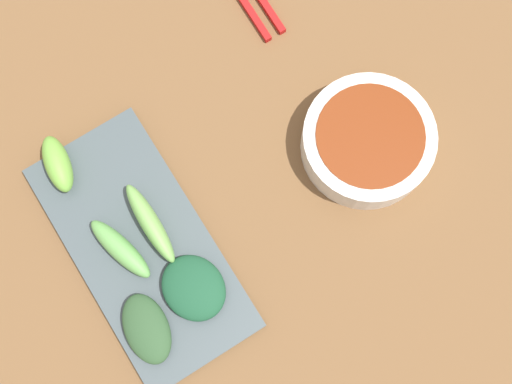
{
  "coord_description": "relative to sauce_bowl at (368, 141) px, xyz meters",
  "views": [
    {
      "loc": [
        0.08,
        0.15,
        0.77
      ],
      "look_at": [
        -0.01,
        0.02,
        0.05
      ],
      "focal_mm": 48.36,
      "sensor_mm": 36.0,
      "label": 1
    }
  ],
  "objects": [
    {
      "name": "serving_plate",
      "position": [
        0.27,
        -0.03,
        -0.02
      ],
      "size": [
        0.14,
        0.28,
        0.01
      ],
      "primitive_type": "cube",
      "color": "#445053",
      "rests_on": "tabletop"
    },
    {
      "name": "broccoli_leafy_1",
      "position": [
        0.31,
        0.05,
        -0.0
      ],
      "size": [
        0.06,
        0.08,
        0.02
      ],
      "primitive_type": "ellipsoid",
      "rotation": [
        0.0,
        0.0,
        -0.15
      ],
      "color": "#2E4F2D",
      "rests_on": "serving_plate"
    },
    {
      "name": "broccoli_stalk_3",
      "position": [
        0.3,
        -0.16,
        0.0
      ],
      "size": [
        0.04,
        0.07,
        0.03
      ],
      "primitive_type": "ellipsoid",
      "rotation": [
        0.0,
        0.0,
        -0.18
      ],
      "color": "#71B141",
      "rests_on": "serving_plate"
    },
    {
      "name": "tabletop",
      "position": [
        0.14,
        -0.03,
        -0.03
      ],
      "size": [
        2.1,
        2.1,
        0.02
      ],
      "primitive_type": "cube",
      "color": "brown",
      "rests_on": "ground"
    },
    {
      "name": "broccoli_stalk_0",
      "position": [
        0.29,
        -0.04,
        -0.0
      ],
      "size": [
        0.04,
        0.09,
        0.03
      ],
      "primitive_type": "ellipsoid",
      "rotation": [
        0.0,
        0.0,
        0.26
      ],
      "color": "#65A752",
      "rests_on": "serving_plate"
    },
    {
      "name": "broccoli_stalk_4",
      "position": [
        0.25,
        -0.05,
        0.0
      ],
      "size": [
        0.02,
        0.1,
        0.03
      ],
      "primitive_type": "ellipsoid",
      "rotation": [
        0.0,
        0.0,
        -0.01
      ],
      "color": "#78B556",
      "rests_on": "serving_plate"
    },
    {
      "name": "sauce_bowl",
      "position": [
        0.0,
        0.0,
        0.0
      ],
      "size": [
        0.14,
        0.14,
        0.05
      ],
      "color": "silver",
      "rests_on": "tabletop"
    },
    {
      "name": "broccoli_leafy_2",
      "position": [
        0.24,
        0.04,
        -0.0
      ],
      "size": [
        0.07,
        0.08,
        0.02
      ],
      "primitive_type": "ellipsoid",
      "rotation": [
        0.0,
        0.0,
        0.13
      ],
      "color": "#1B4D30",
      "rests_on": "serving_plate"
    }
  ]
}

